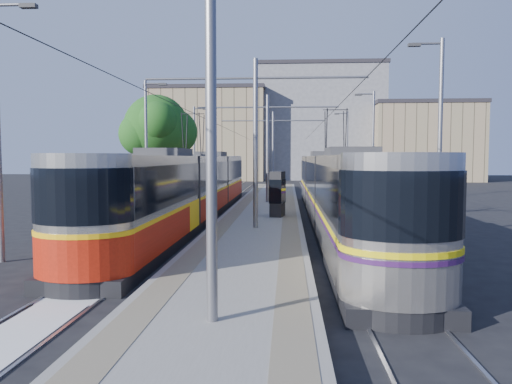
{
  "coord_description": "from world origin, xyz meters",
  "views": [
    {
      "loc": [
        1.35,
        -12.75,
        3.25
      ],
      "look_at": [
        -0.16,
        10.78,
        1.6
      ],
      "focal_mm": 35.0,
      "sensor_mm": 36.0,
      "label": 1
    }
  ],
  "objects": [
    {
      "name": "rails",
      "position": [
        0.0,
        17.0,
        0.02
      ],
      "size": [
        8.71,
        70.0,
        0.03
      ],
      "color": "gray",
      "rests_on": "ground"
    },
    {
      "name": "street_lamps",
      "position": [
        -0.0,
        21.0,
        4.18
      ],
      "size": [
        15.18,
        38.22,
        8.0
      ],
      "color": "slate",
      "rests_on": "ground"
    },
    {
      "name": "building_right",
      "position": [
        20.0,
        58.0,
        5.38
      ],
      "size": [
        14.28,
        10.2,
        10.74
      ],
      "color": "gray",
      "rests_on": "ground"
    },
    {
      "name": "tree",
      "position": [
        -8.52,
        25.77,
        5.46
      ],
      "size": [
        5.55,
        5.13,
        8.07
      ],
      "color": "#382314",
      "rests_on": "ground"
    },
    {
      "name": "shelter",
      "position": [
        0.83,
        11.97,
        1.48
      ],
      "size": [
        0.82,
        1.12,
        2.24
      ],
      "rotation": [
        0.0,
        0.0,
        -0.21
      ],
      "color": "black",
      "rests_on": "platform"
    },
    {
      "name": "tram_right",
      "position": [
        3.6,
        11.36,
        1.86
      ],
      "size": [
        2.43,
        30.09,
        5.5
      ],
      "color": "black",
      "rests_on": "ground"
    },
    {
      "name": "ground",
      "position": [
        0.0,
        0.0,
        0.0
      ],
      "size": [
        160.0,
        160.0,
        0.0
      ],
      "primitive_type": "plane",
      "color": "black",
      "rests_on": "ground"
    },
    {
      "name": "tactile_strip_left",
      "position": [
        -1.45,
        17.0,
        0.3
      ],
      "size": [
        0.7,
        50.0,
        0.01
      ],
      "primitive_type": "cube",
      "color": "gray",
      "rests_on": "platform"
    },
    {
      "name": "catenary",
      "position": [
        0.0,
        14.15,
        4.52
      ],
      "size": [
        9.2,
        70.0,
        7.0
      ],
      "color": "slate",
      "rests_on": "platform"
    },
    {
      "name": "track_arrow",
      "position": [
        -3.6,
        -3.0,
        0.01
      ],
      "size": [
        1.2,
        5.0,
        0.01
      ],
      "primitive_type": "cube",
      "color": "silver",
      "rests_on": "ground"
    },
    {
      "name": "building_left",
      "position": [
        -10.0,
        60.0,
        6.53
      ],
      "size": [
        16.32,
        12.24,
        13.04
      ],
      "color": "gray",
      "rests_on": "ground"
    },
    {
      "name": "tram_left",
      "position": [
        -3.6,
        13.14,
        1.71
      ],
      "size": [
        2.43,
        30.19,
        5.5
      ],
      "color": "black",
      "rests_on": "ground"
    },
    {
      "name": "building_centre",
      "position": [
        6.0,
        64.0,
        8.33
      ],
      "size": [
        18.36,
        14.28,
        16.65
      ],
      "color": "gray",
      "rests_on": "ground"
    },
    {
      "name": "tactile_strip_right",
      "position": [
        1.45,
        17.0,
        0.3
      ],
      "size": [
        0.7,
        50.0,
        0.01
      ],
      "primitive_type": "cube",
      "color": "gray",
      "rests_on": "platform"
    },
    {
      "name": "platform",
      "position": [
        0.0,
        17.0,
        0.15
      ],
      "size": [
        4.0,
        50.0,
        0.3
      ],
      "primitive_type": "cube",
      "color": "gray",
      "rests_on": "ground"
    }
  ]
}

